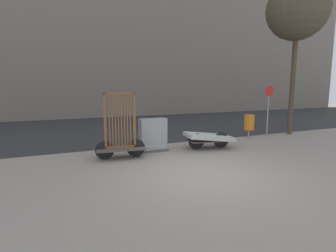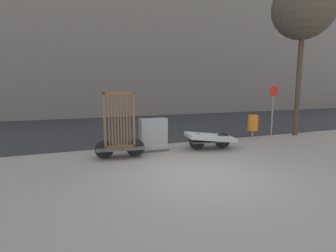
{
  "view_description": "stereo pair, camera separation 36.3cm",
  "coord_description": "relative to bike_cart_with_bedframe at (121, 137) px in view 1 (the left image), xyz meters",
  "views": [
    {
      "loc": [
        -3.39,
        -5.37,
        2.15
      ],
      "look_at": [
        0.0,
        2.35,
        0.9
      ],
      "focal_mm": 28.0,
      "sensor_mm": 36.0,
      "label": 1
    },
    {
      "loc": [
        -3.05,
        -5.51,
        2.15
      ],
      "look_at": [
        0.0,
        2.35,
        0.9
      ],
      "focal_mm": 28.0,
      "sensor_mm": 36.0,
      "label": 2
    }
  ],
  "objects": [
    {
      "name": "building_facade",
      "position": [
        1.57,
        13.33,
        7.32
      ],
      "size": [
        48.0,
        4.0,
        15.99
      ],
      "color": "slate",
      "rests_on": "ground_plane"
    },
    {
      "name": "utility_cabinet",
      "position": [
        1.21,
        0.45,
        -0.16
      ],
      "size": [
        0.98,
        0.42,
        1.12
      ],
      "color": "#4C4C4C",
      "rests_on": "ground_plane"
    },
    {
      "name": "street_tree",
      "position": [
        8.19,
        1.01,
        4.81
      ],
      "size": [
        2.65,
        2.65,
        6.84
      ],
      "color": "#4C3D2D",
      "rests_on": "ground_plane"
    },
    {
      "name": "road_strip",
      "position": [
        1.57,
        6.35,
        -0.67
      ],
      "size": [
        56.0,
        9.97,
        0.01
      ],
      "color": "#2D2D30",
      "rests_on": "ground_plane"
    },
    {
      "name": "trash_bin",
      "position": [
        5.8,
        1.01,
        -0.0
      ],
      "size": [
        0.42,
        0.42,
        1.0
      ],
      "color": "gray",
      "rests_on": "ground_plane"
    },
    {
      "name": "bike_cart_with_mattress",
      "position": [
        3.16,
        0.0,
        -0.27
      ],
      "size": [
        2.3,
        1.17,
        0.59
      ],
      "rotation": [
        0.0,
        0.0,
        -0.16
      ],
      "color": "#4C4742",
      "rests_on": "ground_plane"
    },
    {
      "name": "ground_plane",
      "position": [
        1.57,
        -2.35,
        -0.67
      ],
      "size": [
        60.0,
        60.0,
        0.0
      ],
      "primitive_type": "plane",
      "color": "gray"
    },
    {
      "name": "bike_cart_with_bedframe",
      "position": [
        0.0,
        0.0,
        0.0
      ],
      "size": [
        2.18,
        0.85,
        2.01
      ],
      "rotation": [
        0.0,
        0.0,
        -0.11
      ],
      "color": "#4C4742",
      "rests_on": "ground_plane"
    },
    {
      "name": "sign_post",
      "position": [
        6.81,
        1.01,
        0.76
      ],
      "size": [
        0.46,
        0.06,
        2.29
      ],
      "color": "gray",
      "rests_on": "ground_plane"
    }
  ]
}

